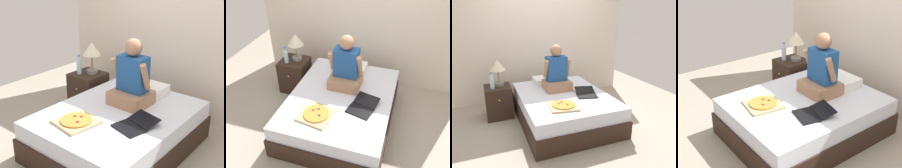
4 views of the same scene
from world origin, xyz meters
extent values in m
plane|color=#9E9384|center=(0.00, 0.00, 0.00)|extent=(5.64, 5.64, 0.00)
cube|color=beige|center=(0.00, 1.29, 1.25)|extent=(3.64, 0.12, 2.50)
cube|color=black|center=(0.00, 0.00, 0.14)|extent=(1.43, 1.85, 0.28)
cube|color=silver|center=(0.00, 0.00, 0.38)|extent=(1.39, 1.80, 0.20)
cube|color=black|center=(-1.00, 0.56, 0.28)|extent=(0.44, 0.44, 0.56)
sphere|color=gold|center=(-1.00, 0.32, 0.39)|extent=(0.03, 0.03, 0.03)
cylinder|color=gray|center=(-0.96, 0.61, 0.58)|extent=(0.16, 0.16, 0.05)
cylinder|color=olive|center=(-0.96, 0.61, 0.72)|extent=(0.02, 0.02, 0.22)
cone|color=beige|center=(-0.96, 0.61, 0.92)|extent=(0.26, 0.26, 0.18)
cylinder|color=silver|center=(-1.08, 0.47, 0.66)|extent=(0.07, 0.07, 0.20)
cylinder|color=silver|center=(-1.08, 0.47, 0.79)|extent=(0.03, 0.03, 0.06)
cylinder|color=blue|center=(-1.08, 0.47, 0.83)|extent=(0.04, 0.04, 0.02)
cube|color=white|center=(-0.07, 0.65, 0.54)|extent=(0.52, 0.34, 0.12)
cube|color=#A37556|center=(-0.01, 0.25, 0.56)|extent=(0.44, 0.40, 0.16)
cube|color=#1E4C8C|center=(-0.01, 0.28, 0.85)|extent=(0.34, 0.20, 0.42)
sphere|color=#A37556|center=(-0.01, 0.28, 1.16)|extent=(0.20, 0.20, 0.20)
cylinder|color=#A37556|center=(-0.21, 0.23, 0.87)|extent=(0.07, 0.18, 0.32)
cylinder|color=#A37556|center=(0.19, 0.23, 0.87)|extent=(0.07, 0.18, 0.32)
cube|color=black|center=(0.32, -0.25, 0.49)|extent=(0.36, 0.29, 0.02)
cube|color=black|center=(0.37, -0.05, 0.53)|extent=(0.35, 0.27, 0.06)
cube|color=tan|center=(-0.18, -0.49, 0.50)|extent=(0.46, 0.46, 0.03)
cylinder|color=#CC7F33|center=(-0.18, -0.49, 0.52)|extent=(0.33, 0.33, 0.02)
cylinder|color=maroon|center=(-0.24, -0.45, 0.53)|extent=(0.04, 0.04, 0.00)
cylinder|color=maroon|center=(-0.13, -0.52, 0.53)|extent=(0.04, 0.04, 0.00)
cylinder|color=maroon|center=(-0.18, -0.41, 0.53)|extent=(0.04, 0.04, 0.00)
camera|label=1|loc=(1.93, -2.49, 2.05)|focal=50.00mm
camera|label=2|loc=(0.79, -2.63, 2.64)|focal=40.00mm
camera|label=3|loc=(-1.22, -3.17, 1.77)|focal=35.00mm
camera|label=4|loc=(2.56, -2.18, 2.28)|focal=50.00mm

